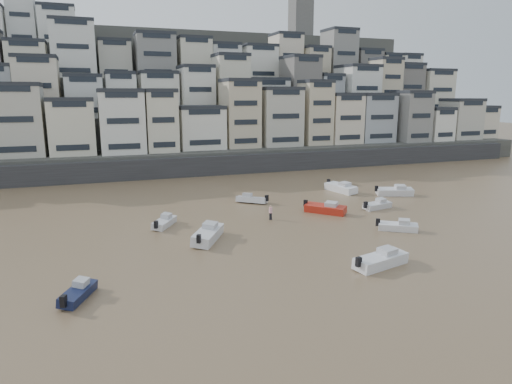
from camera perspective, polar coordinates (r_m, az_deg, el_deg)
name	(u,v)px	position (r m, az deg, el deg)	size (l,w,h in m)	color
harbor_wall	(204,166)	(84.39, -6.57, 3.29)	(140.00, 3.00, 3.50)	#38383A
hillside	(185,101)	(123.38, -8.92, 11.22)	(141.04, 66.00, 50.00)	#4C4C47
boat_a	(381,258)	(40.95, 15.34, -7.93)	(5.84, 1.91, 1.59)	silver
boat_b	(398,225)	(52.00, 17.34, -3.99)	(4.52, 1.48, 1.23)	silver
boat_c	(208,232)	(46.58, -6.04, -5.02)	(6.35, 2.08, 1.73)	silver
boat_d	(377,204)	(61.15, 14.94, -1.48)	(4.50, 1.47, 1.23)	silver
boat_e	(325,207)	(57.52, 8.67, -1.89)	(5.61, 1.83, 1.53)	#AE2315
boat_f	(164,221)	(52.27, -11.39, -3.57)	(4.61, 1.51, 1.26)	silver
boat_g	(395,190)	(69.92, 16.96, 0.22)	(5.75, 1.88, 1.57)	silver
boat_h	(252,198)	(62.32, -0.55, -0.80)	(4.61, 1.51, 1.26)	silver
boat_i	(341,186)	(70.49, 10.56, 0.69)	(6.25, 2.05, 1.71)	silver
boat_j	(78,291)	(36.08, -21.38, -11.49)	(4.29, 1.40, 1.17)	#131B3C
person_pink	(271,213)	(53.93, 1.84, -2.58)	(0.44, 0.44, 1.74)	#E9A4B2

